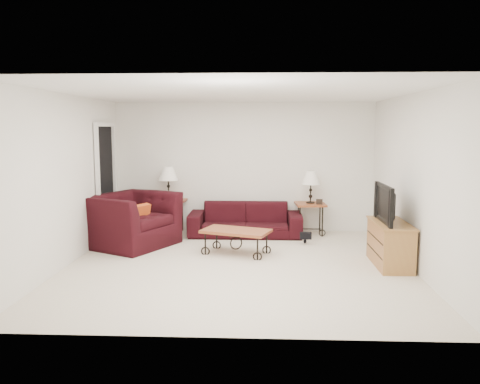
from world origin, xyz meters
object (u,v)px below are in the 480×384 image
(sofa, at_px, (245,220))
(lamp_left, at_px, (168,183))
(side_table_right, at_px, (310,219))
(tv_stand, at_px, (390,244))
(armchair, at_px, (132,220))
(backpack, at_px, (305,232))
(coffee_table, at_px, (236,242))
(television, at_px, (390,204))
(side_table_left, at_px, (169,216))
(lamp_right, at_px, (311,187))

(sofa, xyz_separation_m, lamp_left, (-1.47, 0.18, 0.65))
(side_table_right, height_order, tv_stand, tv_stand)
(armchair, xyz_separation_m, backpack, (2.98, 0.29, -0.25))
(coffee_table, height_order, television, television)
(backpack, bearing_deg, side_table_right, 87.40)
(lamp_left, xyz_separation_m, backpack, (2.54, -0.77, -0.76))
(armchair, height_order, tv_stand, armchair)
(side_table_left, relative_size, tv_stand, 0.60)
(tv_stand, xyz_separation_m, backpack, (-1.12, 1.32, -0.12))
(side_table_right, bearing_deg, lamp_left, -180.00)
(side_table_left, bearing_deg, backpack, -16.79)
(lamp_left, bearing_deg, side_table_right, 0.00)
(side_table_left, bearing_deg, tv_stand, -29.70)
(side_table_right, relative_size, lamp_left, 0.94)
(television, bearing_deg, sofa, -131.34)
(armchair, bearing_deg, television, -76.54)
(tv_stand, bearing_deg, armchair, 165.86)
(lamp_right, relative_size, television, 0.62)
(side_table_right, distance_m, tv_stand, 2.30)
(side_table_left, relative_size, backpack, 1.61)
(lamp_left, distance_m, armchair, 1.25)
(side_table_left, distance_m, tv_stand, 4.22)
(sofa, distance_m, lamp_left, 1.62)
(lamp_left, relative_size, tv_stand, 0.60)
(coffee_table, bearing_deg, backpack, 33.33)
(side_table_right, xyz_separation_m, coffee_table, (-1.33, -1.54, -0.10))
(sofa, xyz_separation_m, television, (2.17, -1.91, 0.61))
(backpack, bearing_deg, coffee_table, -137.71)
(armchair, bearing_deg, side_table_right, -43.75)
(sofa, distance_m, coffee_table, 1.36)
(sofa, xyz_separation_m, lamp_right, (1.23, 0.18, 0.59))
(sofa, height_order, television, television)
(lamp_left, relative_size, backpack, 1.61)
(lamp_right, xyz_separation_m, tv_stand, (0.96, -2.09, -0.58))
(side_table_right, relative_size, backpack, 1.51)
(side_table_right, distance_m, lamp_right, 0.60)
(sofa, height_order, lamp_left, lamp_left)
(tv_stand, xyz_separation_m, television, (-0.02, 0.00, 0.60))
(tv_stand, distance_m, television, 0.60)
(sofa, distance_m, lamp_right, 1.37)
(lamp_left, xyz_separation_m, armchair, (-0.44, -1.06, -0.51))
(tv_stand, bearing_deg, lamp_right, 114.77)
(side_table_left, height_order, television, television)
(lamp_left, bearing_deg, sofa, -6.96)
(lamp_right, height_order, television, same)
(sofa, relative_size, television, 2.18)
(lamp_left, distance_m, backpack, 2.76)
(sofa, bearing_deg, backpack, -28.78)
(coffee_table, distance_m, backpack, 1.40)
(television, distance_m, backpack, 1.87)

